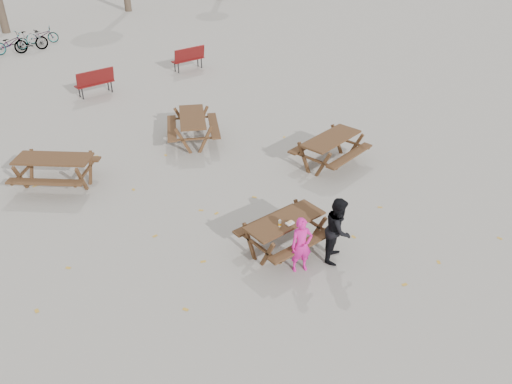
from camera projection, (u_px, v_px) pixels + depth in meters
ground at (284, 248)px, 11.16m from camera, size 80.00×80.00×0.00m
main_picnic_table at (285, 227)px, 10.86m from camera, size 1.80×1.45×0.78m
food_tray at (290, 223)px, 10.61m from camera, size 0.18×0.11×0.03m
bread_roll at (290, 222)px, 10.59m from camera, size 0.14×0.06×0.05m
soda_bottle at (280, 224)px, 10.51m from camera, size 0.07×0.07×0.17m
child at (301, 245)px, 10.22m from camera, size 0.55×0.47×1.27m
adult at (338, 229)px, 10.50m from camera, size 0.92×0.86×1.49m
picnic_table_east at (330, 151)px, 14.37m from camera, size 2.20×1.88×0.85m
picnic_table_north at (56, 172)px, 13.30m from camera, size 2.53×2.50×0.85m
picnic_table_far at (193, 129)px, 15.69m from camera, size 2.37×2.51×0.85m
park_bench_row at (38, 91)px, 18.39m from camera, size 13.75×1.40×1.03m
fallen_leaves at (235, 195)px, 13.09m from camera, size 11.00×11.00×0.01m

